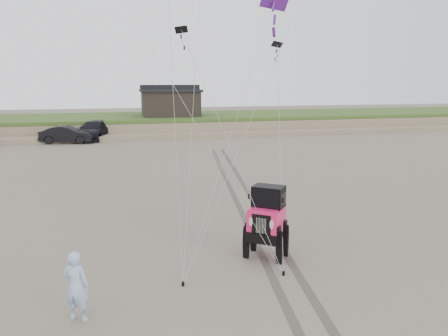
{
  "coord_description": "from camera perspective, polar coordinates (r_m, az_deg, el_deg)",
  "views": [
    {
      "loc": [
        -3.68,
        -11.32,
        5.58
      ],
      "look_at": [
        -0.2,
        3.0,
        2.6
      ],
      "focal_mm": 35.0,
      "sensor_mm": 36.0,
      "label": 1
    }
  ],
  "objects": [
    {
      "name": "man",
      "position": [
        11.09,
        -18.75,
        -14.4
      ],
      "size": [
        0.74,
        0.63,
        1.72
      ],
      "primitive_type": "imported",
      "rotation": [
        0.0,
        0.0,
        2.72
      ],
      "color": "#8BADD7",
      "rests_on": "ground"
    },
    {
      "name": "jeep",
      "position": [
        14.0,
        5.53,
        -8.04
      ],
      "size": [
        4.76,
        5.24,
        1.85
      ],
      "primitive_type": null,
      "rotation": [
        0.0,
        0.0,
        -0.66
      ],
      "color": "#F71F68",
      "rests_on": "ground"
    },
    {
      "name": "stake_main",
      "position": [
        12.5,
        -5.37,
        -14.84
      ],
      "size": [
        0.08,
        0.08,
        0.12
      ],
      "primitive_type": "cylinder",
      "color": "black",
      "rests_on": "ground"
    },
    {
      "name": "tire_tracks",
      "position": [
        20.9,
        2.62,
        -4.06
      ],
      "size": [
        5.22,
        29.74,
        0.01
      ],
      "color": "#4C443D",
      "rests_on": "ground"
    },
    {
      "name": "dune_ridge",
      "position": [
        49.19,
        -9.37,
        5.71
      ],
      "size": [
        160.0,
        14.25,
        1.73
      ],
      "color": "#7A6B54",
      "rests_on": "ground"
    },
    {
      "name": "cabin",
      "position": [
        48.71,
        -7.04,
        8.58
      ],
      "size": [
        6.4,
        5.4,
        3.35
      ],
      "color": "black",
      "rests_on": "dune_ridge"
    },
    {
      "name": "truck_c",
      "position": [
        43.59,
        -16.5,
        4.76
      ],
      "size": [
        4.37,
        6.57,
        1.77
      ],
      "primitive_type": "imported",
      "rotation": [
        0.0,
        0.0,
        -0.34
      ],
      "color": "black",
      "rests_on": "ground"
    },
    {
      "name": "ground",
      "position": [
        13.15,
        4.04,
        -13.71
      ],
      "size": [
        160.0,
        160.0,
        0.0
      ],
      "primitive_type": "plane",
      "color": "#6B6054",
      "rests_on": "ground"
    },
    {
      "name": "truck_b",
      "position": [
        41.7,
        -19.81,
        4.11
      ],
      "size": [
        4.88,
        2.47,
        1.53
      ],
      "primitive_type": "imported",
      "rotation": [
        0.0,
        0.0,
        1.38
      ],
      "color": "black",
      "rests_on": "ground"
    },
    {
      "name": "stake_aux",
      "position": [
        13.16,
        7.79,
        -13.47
      ],
      "size": [
        0.08,
        0.08,
        0.12
      ],
      "primitive_type": "cylinder",
      "color": "black",
      "rests_on": "ground"
    }
  ]
}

